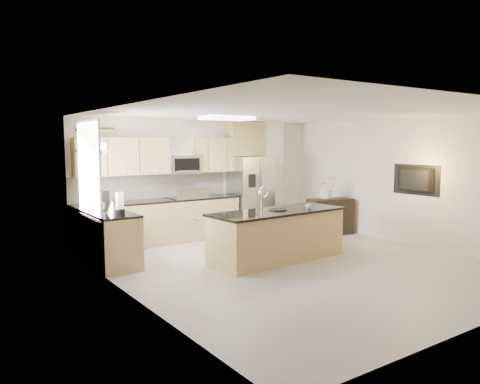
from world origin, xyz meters
TOP-DOWN VIEW (x-y plane):
  - floor at (0.00, 0.00)m, footprint 6.50×6.50m
  - ceiling at (0.00, 0.00)m, footprint 6.00×6.50m
  - wall_back at (0.00, 3.25)m, footprint 6.00×0.02m
  - wall_left at (-3.00, 0.00)m, footprint 0.02×6.50m
  - wall_right at (3.00, 0.00)m, footprint 0.02×6.50m
  - back_counter at (-1.23, 2.93)m, footprint 3.55×0.66m
  - left_counter at (-2.67, 1.85)m, footprint 0.66×1.50m
  - range at (-0.60, 2.92)m, footprint 0.76×0.64m
  - upper_cabinets at (-1.30, 3.09)m, footprint 3.50×0.33m
  - microwave at (-0.60, 3.04)m, footprint 0.76×0.40m
  - refrigerator at (1.06, 2.87)m, footprint 0.92×0.78m
  - partition_column at (1.82, 3.10)m, footprint 0.60×0.30m
  - window at (-2.98, 1.85)m, footprint 0.04×1.15m
  - shelf_lower at (-2.85, 1.95)m, footprint 0.30×1.20m
  - shelf_upper at (-2.85, 1.95)m, footprint 0.30×1.20m
  - ceiling_fixture at (-0.40, 1.60)m, footprint 1.00×0.50m
  - island at (-0.08, 0.46)m, footprint 2.64×1.09m
  - credenza at (2.42, 1.61)m, footprint 1.10×0.64m
  - cup at (0.51, 0.29)m, footprint 0.11×0.11m
  - platter at (-0.06, 0.48)m, footprint 0.43×0.43m
  - blender at (-2.67, 1.28)m, footprint 0.17×0.17m
  - kettle at (-2.63, 1.77)m, footprint 0.19×0.19m
  - coffee_maker at (-2.69, 2.12)m, footprint 0.22×0.25m
  - bowl at (-2.85, 2.18)m, footprint 0.41×0.41m
  - flower_vase at (2.36, 1.68)m, footprint 0.84×0.79m
  - television at (2.91, -0.20)m, footprint 0.14×1.08m

SIDE VIEW (x-z plane):
  - floor at x=0.00m, z-range 0.00..0.00m
  - credenza at x=2.42m, z-range 0.00..0.83m
  - island at x=-0.08m, z-range -0.21..1.11m
  - left_counter at x=-2.67m, z-range 0.00..0.92m
  - back_counter at x=-1.23m, z-range -0.25..1.19m
  - range at x=-0.60m, z-range -0.10..1.04m
  - refrigerator at x=1.06m, z-range 0.00..1.78m
  - platter at x=-0.06m, z-range 0.90..0.92m
  - cup at x=0.51m, z-range 0.90..0.98m
  - kettle at x=-2.63m, z-range 0.91..1.14m
  - coffee_maker at x=-2.69m, z-range 0.91..1.26m
  - blender at x=-2.67m, z-range 0.89..1.28m
  - flower_vase at x=2.36m, z-range 0.83..1.58m
  - wall_back at x=0.00m, z-range 0.00..2.60m
  - wall_left at x=-3.00m, z-range 0.00..2.60m
  - wall_right at x=3.00m, z-range 0.00..2.60m
  - partition_column at x=1.82m, z-range 0.00..2.60m
  - television at x=2.91m, z-range 1.04..1.66m
  - microwave at x=-0.60m, z-range 1.43..1.83m
  - window at x=-2.98m, z-range 0.83..2.47m
  - upper_cabinets at x=-1.30m, z-range 1.45..2.20m
  - shelf_lower at x=-2.85m, z-range 1.93..1.97m
  - shelf_upper at x=-2.85m, z-range 2.30..2.34m
  - bowl at x=-2.85m, z-range 2.34..2.43m
  - ceiling_fixture at x=-0.40m, z-range 2.53..2.59m
  - ceiling at x=0.00m, z-range 2.59..2.61m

